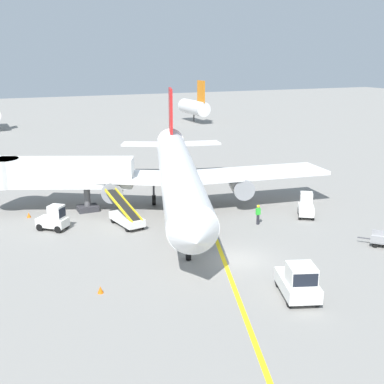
{
  "coord_description": "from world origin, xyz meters",
  "views": [
    {
      "loc": [
        -16.31,
        -28.04,
        13.65
      ],
      "look_at": [
        0.58,
        9.34,
        2.5
      ],
      "focal_mm": 47.05,
      "sensor_mm": 36.0,
      "label": 1
    }
  ],
  "objects_px": {
    "baggage_tug_near_wing": "(306,206)",
    "safety_cone_tail_area": "(169,218)",
    "safety_cone_nose_right": "(100,290)",
    "jet_bridge": "(50,173)",
    "belt_loader_forward_hold": "(126,216)",
    "ground_crew_marshaller": "(258,214)",
    "safety_cone_wingtip_left": "(203,206)",
    "baggage_tug_by_cargo_door": "(54,219)",
    "safety_cone_wingtip_right": "(90,208)",
    "airliner": "(178,173)",
    "safety_cone_nose_left": "(29,215)",
    "pushback_tug": "(299,282)"
  },
  "relations": [
    {
      "from": "baggage_tug_near_wing",
      "to": "baggage_tug_by_cargo_door",
      "type": "distance_m",
      "value": 21.43
    },
    {
      "from": "pushback_tug",
      "to": "jet_bridge",
      "type": "bearing_deg",
      "value": 113.75
    },
    {
      "from": "baggage_tug_by_cargo_door",
      "to": "safety_cone_wingtip_left",
      "type": "relative_size",
      "value": 6.04
    },
    {
      "from": "baggage_tug_by_cargo_door",
      "to": "safety_cone_wingtip_left",
      "type": "distance_m",
      "value": 13.52
    },
    {
      "from": "safety_cone_nose_left",
      "to": "safety_cone_tail_area",
      "type": "xyz_separation_m",
      "value": [
        10.88,
        -5.86,
        0.0
      ]
    },
    {
      "from": "baggage_tug_by_cargo_door",
      "to": "ground_crew_marshaller",
      "type": "height_order",
      "value": "baggage_tug_by_cargo_door"
    },
    {
      "from": "belt_loader_forward_hold",
      "to": "safety_cone_wingtip_right",
      "type": "relative_size",
      "value": 11.7
    },
    {
      "from": "safety_cone_nose_right",
      "to": "ground_crew_marshaller",
      "type": "bearing_deg",
      "value": 24.73
    },
    {
      "from": "safety_cone_wingtip_left",
      "to": "baggage_tug_by_cargo_door",
      "type": "bearing_deg",
      "value": -178.33
    },
    {
      "from": "belt_loader_forward_hold",
      "to": "safety_cone_tail_area",
      "type": "distance_m",
      "value": 3.8
    },
    {
      "from": "belt_loader_forward_hold",
      "to": "safety_cone_tail_area",
      "type": "xyz_separation_m",
      "value": [
        3.75,
        -0.28,
        -0.56
      ]
    },
    {
      "from": "ground_crew_marshaller",
      "to": "safety_cone_wingtip_left",
      "type": "distance_m",
      "value": 6.43
    },
    {
      "from": "jet_bridge",
      "to": "safety_cone_nose_left",
      "type": "relative_size",
      "value": 29.19
    },
    {
      "from": "baggage_tug_near_wing",
      "to": "safety_cone_wingtip_left",
      "type": "distance_m",
      "value": 9.33
    },
    {
      "from": "baggage_tug_near_wing",
      "to": "safety_cone_wingtip_right",
      "type": "bearing_deg",
      "value": 150.14
    },
    {
      "from": "safety_cone_nose_left",
      "to": "safety_cone_wingtip_left",
      "type": "bearing_deg",
      "value": -14.46
    },
    {
      "from": "safety_cone_nose_left",
      "to": "belt_loader_forward_hold",
      "type": "bearing_deg",
      "value": -38.04
    },
    {
      "from": "airliner",
      "to": "pushback_tug",
      "type": "relative_size",
      "value": 8.5
    },
    {
      "from": "pushback_tug",
      "to": "belt_loader_forward_hold",
      "type": "xyz_separation_m",
      "value": [
        -5.29,
        16.56,
        -0.22
      ]
    },
    {
      "from": "pushback_tug",
      "to": "baggage_tug_near_wing",
      "type": "xyz_separation_m",
      "value": [
        9.79,
        12.41,
        -0.07
      ]
    },
    {
      "from": "airliner",
      "to": "ground_crew_marshaller",
      "type": "bearing_deg",
      "value": -57.27
    },
    {
      "from": "safety_cone_wingtip_left",
      "to": "airliner",
      "type": "bearing_deg",
      "value": 158.94
    },
    {
      "from": "jet_bridge",
      "to": "safety_cone_nose_right",
      "type": "bearing_deg",
      "value": -90.61
    },
    {
      "from": "pushback_tug",
      "to": "safety_cone_nose_right",
      "type": "xyz_separation_m",
      "value": [
        -10.37,
        5.29,
        -0.77
      ]
    },
    {
      "from": "airliner",
      "to": "safety_cone_wingtip_left",
      "type": "height_order",
      "value": "airliner"
    },
    {
      "from": "ground_crew_marshaller",
      "to": "safety_cone_nose_left",
      "type": "height_order",
      "value": "ground_crew_marshaller"
    },
    {
      "from": "baggage_tug_by_cargo_door",
      "to": "safety_cone_wingtip_right",
      "type": "xyz_separation_m",
      "value": [
        3.89,
        4.19,
        -0.71
      ]
    },
    {
      "from": "safety_cone_nose_left",
      "to": "airliner",
      "type": "bearing_deg",
      "value": -13.33
    },
    {
      "from": "baggage_tug_near_wing",
      "to": "safety_cone_nose_right",
      "type": "height_order",
      "value": "baggage_tug_near_wing"
    },
    {
      "from": "airliner",
      "to": "pushback_tug",
      "type": "distance_m",
      "value": 19.25
    },
    {
      "from": "airliner",
      "to": "belt_loader_forward_hold",
      "type": "xyz_separation_m",
      "value": [
        -5.73,
        -2.53,
        -2.64
      ]
    },
    {
      "from": "baggage_tug_by_cargo_door",
      "to": "safety_cone_nose_right",
      "type": "height_order",
      "value": "baggage_tug_by_cargo_door"
    },
    {
      "from": "baggage_tug_near_wing",
      "to": "belt_loader_forward_hold",
      "type": "distance_m",
      "value": 15.64
    },
    {
      "from": "safety_cone_nose_right",
      "to": "safety_cone_tail_area",
      "type": "height_order",
      "value": "same"
    },
    {
      "from": "pushback_tug",
      "to": "baggage_tug_by_cargo_door",
      "type": "relative_size",
      "value": 1.52
    },
    {
      "from": "airliner",
      "to": "safety_cone_wingtip_right",
      "type": "relative_size",
      "value": 77.86
    },
    {
      "from": "safety_cone_nose_right",
      "to": "safety_cone_tail_area",
      "type": "bearing_deg",
      "value": 51.23
    },
    {
      "from": "safety_cone_nose_right",
      "to": "safety_cone_nose_left",
      "type": "bearing_deg",
      "value": 96.95
    },
    {
      "from": "belt_loader_forward_hold",
      "to": "safety_cone_wingtip_left",
      "type": "height_order",
      "value": "belt_loader_forward_hold"
    },
    {
      "from": "baggage_tug_by_cargo_door",
      "to": "safety_cone_nose_left",
      "type": "xyz_separation_m",
      "value": [
        -1.49,
        4.26,
        -0.71
      ]
    },
    {
      "from": "safety_cone_nose_right",
      "to": "safety_cone_wingtip_left",
      "type": "relative_size",
      "value": 1.0
    },
    {
      "from": "ground_crew_marshaller",
      "to": "safety_cone_wingtip_right",
      "type": "height_order",
      "value": "ground_crew_marshaller"
    },
    {
      "from": "safety_cone_wingtip_left",
      "to": "safety_cone_wingtip_right",
      "type": "bearing_deg",
      "value": 158.41
    },
    {
      "from": "airliner",
      "to": "baggage_tug_near_wing",
      "type": "height_order",
      "value": "airliner"
    },
    {
      "from": "ground_crew_marshaller",
      "to": "baggage_tug_near_wing",
      "type": "bearing_deg",
      "value": 1.5
    },
    {
      "from": "baggage_tug_near_wing",
      "to": "safety_cone_tail_area",
      "type": "xyz_separation_m",
      "value": [
        -11.33,
        3.87,
        -0.71
      ]
    },
    {
      "from": "jet_bridge",
      "to": "baggage_tug_by_cargo_door",
      "type": "xyz_separation_m",
      "value": [
        -0.75,
        -5.26,
        -2.62
      ]
    },
    {
      "from": "airliner",
      "to": "ground_crew_marshaller",
      "type": "xyz_separation_m",
      "value": [
        4.38,
        -6.81,
        -2.51
      ]
    },
    {
      "from": "pushback_tug",
      "to": "safety_cone_wingtip_left",
      "type": "relative_size",
      "value": 9.16
    },
    {
      "from": "belt_loader_forward_hold",
      "to": "ground_crew_marshaller",
      "type": "distance_m",
      "value": 10.98
    }
  ]
}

